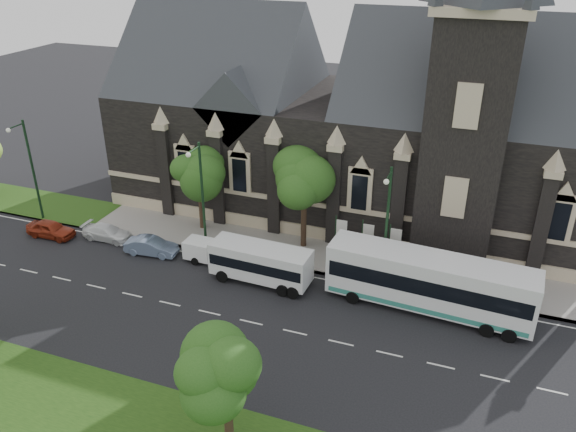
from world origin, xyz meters
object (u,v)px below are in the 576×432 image
at_px(banner_flag_right, 393,245).
at_px(shuttle_bus, 261,262).
at_px(box_trailer, 200,249).
at_px(street_lamp_near, 386,222).
at_px(street_lamp_mid, 201,193).
at_px(tree_walk_left, 202,165).
at_px(tree_walk_right, 308,179).
at_px(banner_flag_center, 366,240).
at_px(tour_coach, 429,282).
at_px(banner_flag_left, 339,236).
at_px(tree_park_east, 231,373).
at_px(street_lamp_far, 30,166).
at_px(car_far_white, 107,233).
at_px(car_far_red, 51,229).
at_px(sedan, 151,246).

distance_m(banner_flag_right, shuttle_bus, 9.57).
bearing_deg(box_trailer, street_lamp_near, 6.45).
bearing_deg(street_lamp_near, street_lamp_mid, 180.00).
bearing_deg(street_lamp_mid, banner_flag_right, 7.60).
bearing_deg(tree_walk_left, banner_flag_right, -6.04).
bearing_deg(tree_walk_right, shuttle_bus, -103.54).
distance_m(street_lamp_mid, box_trailer, 4.35).
bearing_deg(box_trailer, tree_walk_right, 36.06).
xyz_separation_m(banner_flag_center, tour_coach, (5.10, -3.59, -0.26)).
bearing_deg(banner_flag_left, tour_coach, -26.84).
height_order(banner_flag_left, tour_coach, banner_flag_left).
distance_m(banner_flag_left, box_trailer, 10.64).
bearing_deg(box_trailer, tree_walk_left, 114.13).
height_order(tree_park_east, street_lamp_mid, street_lamp_mid).
bearing_deg(street_lamp_mid, box_trailer, -79.77).
distance_m(tree_walk_left, banner_flag_left, 12.66).
distance_m(tree_walk_right, street_lamp_far, 23.50).
height_order(tree_walk_left, banner_flag_center, tree_walk_left).
bearing_deg(street_lamp_far, banner_flag_left, 4.15).
xyz_separation_m(street_lamp_far, car_far_white, (7.57, -0.90, -4.50)).
bearing_deg(banner_flag_right, car_far_red, -171.64).
relative_size(tree_park_east, banner_flag_right, 1.57).
bearing_deg(box_trailer, street_lamp_far, 177.16).
bearing_deg(banner_flag_right, banner_flag_left, 180.00).
bearing_deg(car_far_white, banner_flag_right, -83.34).
bearing_deg(street_lamp_mid, tree_walk_right, 26.65).
height_order(street_lamp_near, banner_flag_right, street_lamp_near).
bearing_deg(sedan, tree_park_east, -142.40).
relative_size(tree_walk_left, car_far_red, 1.87).
xyz_separation_m(street_lamp_mid, banner_flag_right, (14.29, 1.91, -2.73)).
distance_m(banner_flag_center, sedan, 16.54).
xyz_separation_m(street_lamp_near, box_trailer, (-13.78, -1.21, -4.17)).
xyz_separation_m(tree_park_east, banner_flag_left, (0.11, 18.32, -2.24)).
bearing_deg(street_lamp_near, car_far_white, -177.70).
bearing_deg(street_lamp_mid, tree_walk_left, 116.47).
height_order(tree_walk_left, banner_flag_left, tree_walk_left).
relative_size(tree_walk_right, street_lamp_near, 0.87).
distance_m(tree_park_east, street_lamp_near, 16.86).
distance_m(banner_flag_left, banner_flag_center, 2.00).
bearing_deg(shuttle_bus, banner_flag_center, 35.68).
xyz_separation_m(tree_walk_right, banner_flag_right, (7.08, -1.71, -3.43)).
distance_m(shuttle_bus, box_trailer, 5.71).
height_order(street_lamp_far, shuttle_bus, street_lamp_far).
bearing_deg(tree_walk_right, tree_park_east, -81.58).
distance_m(tree_walk_left, banner_flag_right, 16.52).
distance_m(tour_coach, box_trailer, 17.22).
height_order(tree_walk_left, street_lamp_far, street_lamp_far).
xyz_separation_m(street_lamp_far, shuttle_bus, (21.77, -2.38, -3.49)).
relative_size(tree_walk_right, tree_walk_left, 1.02).
distance_m(street_lamp_near, banner_flag_left, 4.99).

